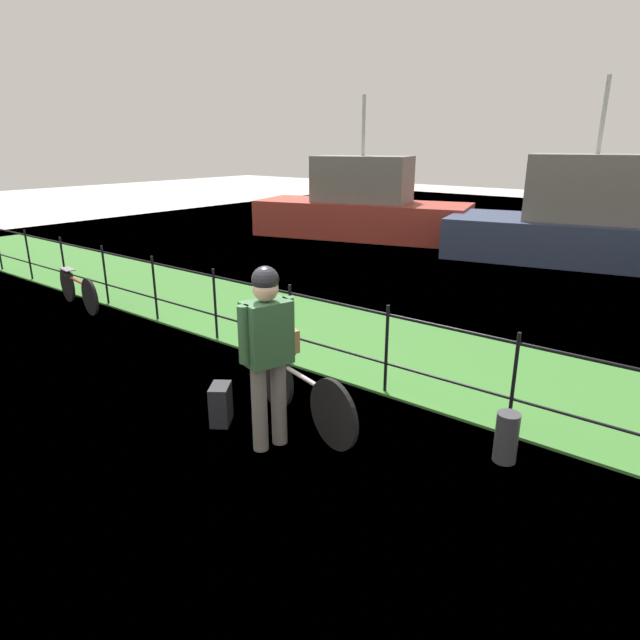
% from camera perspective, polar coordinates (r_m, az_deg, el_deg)
% --- Properties ---
extents(ground_plane, '(60.00, 60.00, 0.00)m').
position_cam_1_polar(ground_plane, '(5.16, -12.81, -13.28)').
color(ground_plane, '#B2ADA3').
extents(grass_strip, '(27.00, 2.40, 0.03)m').
position_cam_1_polar(grass_strip, '(7.34, 6.86, -3.02)').
color(grass_strip, '#38702D').
rests_on(grass_strip, ground).
extents(harbor_water, '(30.00, 30.00, 0.00)m').
position_cam_1_polar(harbor_water, '(13.57, 22.64, 5.53)').
color(harbor_water, slate).
rests_on(harbor_water, ground).
extents(iron_fence, '(18.04, 0.04, 1.02)m').
position_cam_1_polar(iron_fence, '(6.27, 1.62, -1.10)').
color(iron_fence, black).
rests_on(iron_fence, ground).
extents(bicycle_main, '(1.64, 0.51, 0.67)m').
position_cam_1_polar(bicycle_main, '(5.32, -2.03, -7.49)').
color(bicycle_main, black).
rests_on(bicycle_main, ground).
extents(wooden_crate, '(0.42, 0.34, 0.23)m').
position_cam_1_polar(wooden_crate, '(5.44, -4.26, -2.00)').
color(wooden_crate, olive).
rests_on(wooden_crate, bicycle_main).
extents(terrier_dog, '(0.32, 0.21, 0.18)m').
position_cam_1_polar(terrier_dog, '(5.36, -4.17, -0.14)').
color(terrier_dog, tan).
rests_on(terrier_dog, wooden_crate).
extents(cyclist_person, '(0.36, 0.52, 1.68)m').
position_cam_1_polar(cyclist_person, '(4.71, -5.55, -2.44)').
color(cyclist_person, slate).
rests_on(cyclist_person, ground).
extents(backpack_on_paving, '(0.31, 0.33, 0.40)m').
position_cam_1_polar(backpack_on_paving, '(5.49, -10.36, -8.68)').
color(backpack_on_paving, black).
rests_on(backpack_on_paving, ground).
extents(mooring_bollard, '(0.20, 0.20, 0.46)m').
position_cam_1_polar(mooring_bollard, '(5.06, 18.97, -11.56)').
color(mooring_bollard, '#38383D').
rests_on(mooring_bollard, ground).
extents(bicycle_parked, '(1.64, 0.34, 0.60)m').
position_cam_1_polar(bicycle_parked, '(9.91, -24.08, 2.99)').
color(bicycle_parked, black).
rests_on(bicycle_parked, ground).
extents(moored_boat_near, '(6.41, 3.61, 3.87)m').
position_cam_1_polar(moored_boat_near, '(16.06, 4.39, 11.61)').
color(moored_boat_near, '#9E3328').
rests_on(moored_boat_near, ground).
extents(moored_boat_mid, '(6.48, 3.61, 4.00)m').
position_cam_1_polar(moored_boat_mid, '(13.99, 26.19, 9.00)').
color(moored_boat_mid, '#2D3856').
rests_on(moored_boat_mid, ground).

